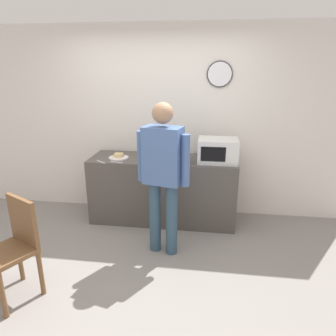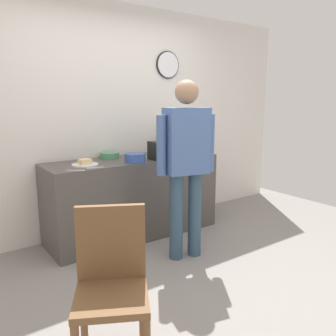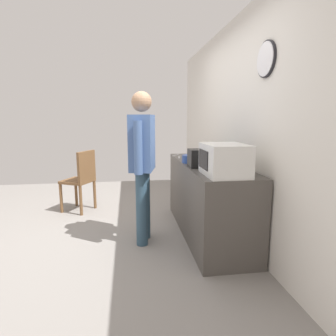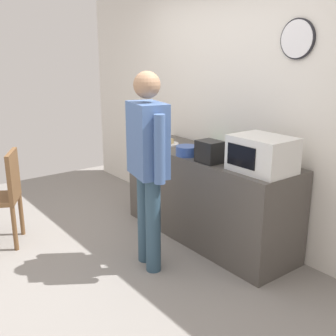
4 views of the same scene
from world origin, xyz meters
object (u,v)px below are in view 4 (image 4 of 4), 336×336
(microwave, at_px, (262,154))
(cereal_bowl, at_px, (210,145))
(fork_utensil, at_px, (142,144))
(wooden_chair, at_px, (4,194))
(person_standing, at_px, (148,158))
(toaster, at_px, (210,152))
(salad_bowl, at_px, (187,151))
(sandwich_plate, at_px, (167,143))
(spoon_utensil, at_px, (154,147))

(microwave, xyz_separation_m, cereal_bowl, (-0.90, 0.25, -0.12))
(cereal_bowl, relative_size, fork_utensil, 1.28)
(fork_utensil, bearing_deg, wooden_chair, -103.46)
(person_standing, bearing_deg, toaster, 79.65)
(salad_bowl, bearing_deg, microwave, 10.31)
(sandwich_plate, distance_m, fork_utensil, 0.27)
(salad_bowl, bearing_deg, toaster, -0.00)
(salad_bowl, xyz_separation_m, person_standing, (0.21, -0.60, 0.07))
(microwave, distance_m, sandwich_plate, 1.31)
(sandwich_plate, height_order, toaster, toaster)
(microwave, distance_m, cereal_bowl, 0.94)
(wooden_chair, bearing_deg, fork_utensil, 76.54)
(spoon_utensil, bearing_deg, salad_bowl, 6.91)
(salad_bowl, xyz_separation_m, toaster, (0.32, -0.00, 0.05))
(sandwich_plate, bearing_deg, microwave, 0.64)
(microwave, bearing_deg, person_standing, -128.43)
(toaster, relative_size, wooden_chair, 0.23)
(microwave, height_order, person_standing, person_standing)
(microwave, relative_size, sandwich_plate, 1.91)
(person_standing, xyz_separation_m, wooden_chair, (-1.22, -0.87, -0.48))
(wooden_chair, bearing_deg, toaster, 47.89)
(fork_utensil, height_order, spoon_utensil, same)
(salad_bowl, relative_size, fork_utensil, 1.28)
(spoon_utensil, bearing_deg, cereal_bowl, 50.44)
(toaster, distance_m, wooden_chair, 2.04)
(toaster, bearing_deg, spoon_utensil, -175.86)
(spoon_utensil, bearing_deg, toaster, 4.14)
(fork_utensil, bearing_deg, microwave, 8.43)
(cereal_bowl, bearing_deg, person_standing, -72.72)
(fork_utensil, distance_m, person_standing, 1.04)
(sandwich_plate, height_order, person_standing, person_standing)
(salad_bowl, relative_size, person_standing, 0.13)
(fork_utensil, bearing_deg, cereal_bowl, 39.04)
(spoon_utensil, xyz_separation_m, wooden_chair, (-0.54, -1.42, -0.37))
(fork_utensil, bearing_deg, person_standing, -30.74)
(sandwich_plate, bearing_deg, person_standing, -45.91)
(microwave, height_order, cereal_bowl, microwave)
(cereal_bowl, height_order, toaster, toaster)
(salad_bowl, distance_m, wooden_chair, 1.83)
(microwave, distance_m, salad_bowl, 0.82)
(person_standing, bearing_deg, cereal_bowl, 107.28)
(microwave, xyz_separation_m, sandwich_plate, (-1.30, -0.01, -0.13))
(microwave, height_order, toaster, microwave)
(cereal_bowl, xyz_separation_m, toaster, (0.42, -0.39, 0.07))
(microwave, xyz_separation_m, fork_utensil, (-1.48, -0.22, -0.15))
(sandwich_plate, distance_m, salad_bowl, 0.52)
(cereal_bowl, distance_m, toaster, 0.58)
(microwave, xyz_separation_m, salad_bowl, (-0.80, -0.15, -0.10))
(sandwich_plate, xyz_separation_m, salad_bowl, (0.50, -0.13, 0.03))
(spoon_utensil, height_order, person_standing, person_standing)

